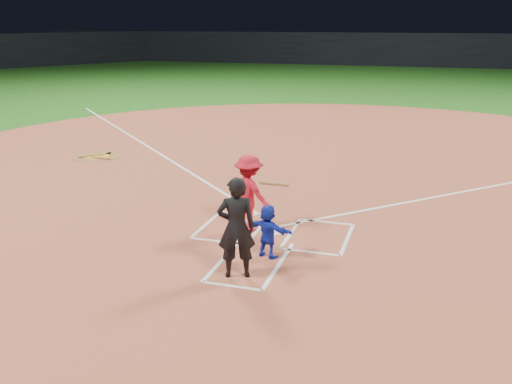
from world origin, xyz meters
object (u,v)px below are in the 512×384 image
(home_plate, at_px, (274,231))
(umpire, at_px, (236,228))
(on_deck_circle, at_px, (97,156))
(catcher, at_px, (268,231))
(batter_at_plate, at_px, (249,193))

(home_plate, height_order, umpire, umpire)
(on_deck_circle, bearing_deg, home_plate, -33.77)
(catcher, height_order, umpire, umpire)
(catcher, bearing_deg, umpire, 94.09)
(home_plate, bearing_deg, batter_at_plate, 6.61)
(home_plate, xyz_separation_m, umpire, (-0.06, -2.37, 0.92))
(batter_at_plate, bearing_deg, on_deck_circle, 143.82)
(catcher, relative_size, umpire, 0.57)
(on_deck_circle, relative_size, batter_at_plate, 1.01)
(batter_at_plate, bearing_deg, umpire, -77.60)
(on_deck_circle, distance_m, umpire, 10.69)
(home_plate, distance_m, catcher, 1.49)
(home_plate, xyz_separation_m, on_deck_circle, (-7.64, 5.11, -0.00))
(umpire, distance_m, batter_at_plate, 2.36)
(umpire, bearing_deg, catcher, -128.21)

